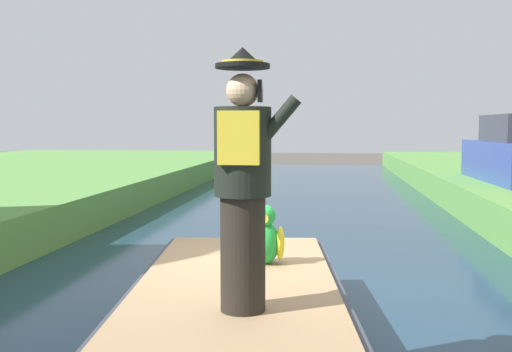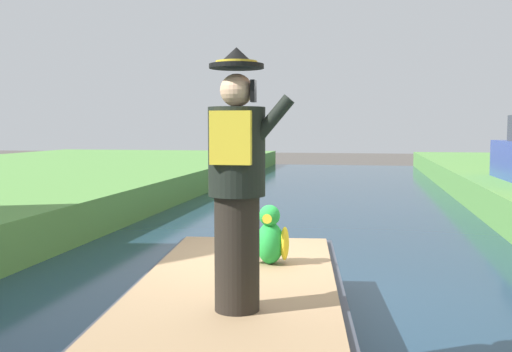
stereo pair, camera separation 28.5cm
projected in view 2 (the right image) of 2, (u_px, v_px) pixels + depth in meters
ground_plane at (259, 321)px, 6.09m from camera, size 80.00×80.00×0.00m
canal_water at (259, 317)px, 6.08m from camera, size 6.88×48.00×0.10m
boat at (238, 315)px, 5.03m from camera, size 2.23×4.36×0.61m
person_pirate at (237, 181)px, 4.11m from camera, size 0.61×0.42×1.85m
parrot_plush at (270, 238)px, 5.58m from camera, size 0.36×0.35×0.57m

